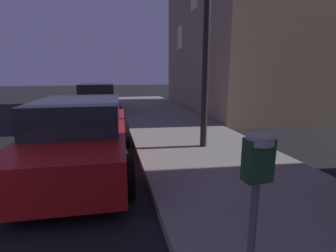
{
  "coord_description": "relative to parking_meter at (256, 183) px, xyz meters",
  "views": [
    {
      "loc": [
        3.44,
        -0.9,
        1.94
      ],
      "look_at": [
        4.09,
        1.87,
        1.32
      ],
      "focal_mm": 26.44,
      "sensor_mm": 36.0,
      "label": 1
    }
  ],
  "objects": [
    {
      "name": "building_mid",
      "position": [
        6.17,
        10.54,
        2.98
      ],
      "size": [
        6.54,
        8.64,
        8.35
      ],
      "color": "#998466",
      "rests_on": "ground"
    },
    {
      "name": "car_yellow_cab",
      "position": [
        -1.54,
        10.65,
        -0.49
      ],
      "size": [
        1.97,
        4.01,
        1.43
      ],
      "color": "gold",
      "rests_on": "ground"
    },
    {
      "name": "car_red",
      "position": [
        -1.54,
        3.7,
        -0.49
      ],
      "size": [
        2.14,
        4.59,
        1.43
      ],
      "color": "maroon",
      "rests_on": "ground"
    },
    {
      "name": "parking_meter",
      "position": [
        0.0,
        0.0,
        0.0
      ],
      "size": [
        0.19,
        0.19,
        1.38
      ],
      "color": "#59595B",
      "rests_on": "sidewalk"
    }
  ]
}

